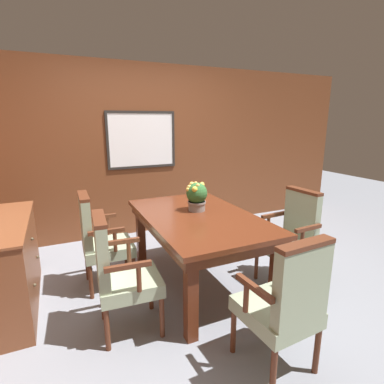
{
  "coord_description": "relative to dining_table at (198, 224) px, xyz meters",
  "views": [
    {
      "loc": [
        -1.2,
        -2.46,
        1.68
      ],
      "look_at": [
        0.04,
        0.24,
        0.96
      ],
      "focal_mm": 28.0,
      "sensor_mm": 36.0,
      "label": 1
    }
  ],
  "objects": [
    {
      "name": "ground_plane",
      "position": [
        -0.04,
        -0.09,
        -0.66
      ],
      "size": [
        14.0,
        14.0,
        0.0
      ],
      "primitive_type": "plane",
      "color": "gray"
    },
    {
      "name": "wall_back",
      "position": [
        -0.04,
        1.74,
        0.57
      ],
      "size": [
        7.2,
        0.08,
        2.45
      ],
      "color": "brown",
      "rests_on": "ground_plane"
    },
    {
      "name": "dining_table",
      "position": [
        0.0,
        0.0,
        0.0
      ],
      "size": [
        1.02,
        1.65,
        0.76
      ],
      "color": "#562614",
      "rests_on": "ground_plane"
    },
    {
      "name": "chair_head_near",
      "position": [
        0.03,
        -1.24,
        -0.13
      ],
      "size": [
        0.52,
        0.5,
        0.98
      ],
      "rotation": [
        0.0,
        0.0,
        3.2
      ],
      "color": "#562B19",
      "rests_on": "ground_plane"
    },
    {
      "name": "chair_left_near",
      "position": [
        -0.87,
        -0.38,
        -0.13
      ],
      "size": [
        0.51,
        0.52,
        0.98
      ],
      "rotation": [
        0.0,
        0.0,
        1.5
      ],
      "color": "#562B19",
      "rests_on": "ground_plane"
    },
    {
      "name": "chair_right_near",
      "position": [
        0.91,
        -0.34,
        -0.13
      ],
      "size": [
        0.51,
        0.52,
        0.98
      ],
      "rotation": [
        0.0,
        0.0,
        -1.51
      ],
      "color": "#562B19",
      "rests_on": "ground_plane"
    },
    {
      "name": "chair_left_far",
      "position": [
        -0.91,
        0.37,
        -0.13
      ],
      "size": [
        0.49,
        0.5,
        0.98
      ],
      "rotation": [
        0.0,
        0.0,
        1.56
      ],
      "color": "#562B19",
      "rests_on": "ground_plane"
    },
    {
      "name": "potted_plant",
      "position": [
        0.05,
        0.14,
        0.26
      ],
      "size": [
        0.22,
        0.22,
        0.3
      ],
      "color": "gray",
      "rests_on": "dining_table"
    },
    {
      "name": "sideboard_cabinet",
      "position": [
        -1.72,
        0.35,
        -0.24
      ],
      "size": [
        0.45,
        1.31,
        0.82
      ],
      "color": "brown",
      "rests_on": "ground_plane"
    }
  ]
}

